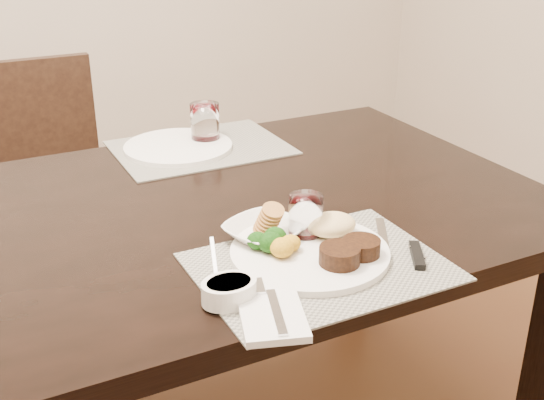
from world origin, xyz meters
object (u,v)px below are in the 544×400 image
wine_glass_near (305,220)px  steak_knife (408,250)px  cracker_bowl (264,232)px  dinner_plate (317,247)px  far_plate (178,147)px  chair_far (45,182)px

wine_glass_near → steak_knife: bearing=-42.0°
cracker_bowl → dinner_plate: bearing=-56.6°
steak_knife → wine_glass_near: 0.21m
dinner_plate → wine_glass_near: (0.01, 0.07, 0.03)m
steak_knife → far_plate: bearing=135.2°
dinner_plate → cracker_bowl: (-0.07, 0.10, 0.00)m
dinner_plate → steak_knife: dinner_plate is taller
chair_far → dinner_plate: size_ratio=2.93×
chair_far → cracker_bowl: size_ratio=4.62×
dinner_plate → far_plate: 0.69m
chair_far → cracker_bowl: bearing=-77.2°
steak_knife → far_plate: 0.79m
chair_far → cracker_bowl: 1.21m
chair_far → far_plate: chair_far is taller
steak_knife → cracker_bowl: size_ratio=1.16×
cracker_bowl → far_plate: size_ratio=0.66×
chair_far → dinner_plate: bearing=-75.3°
far_plate → steak_knife: bearing=-75.3°
steak_knife → cracker_bowl: bearing=174.1°
dinner_plate → cracker_bowl: bearing=118.3°
chair_far → steak_knife: (0.49, -1.32, 0.26)m
steak_knife → chair_far: bearing=140.9°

